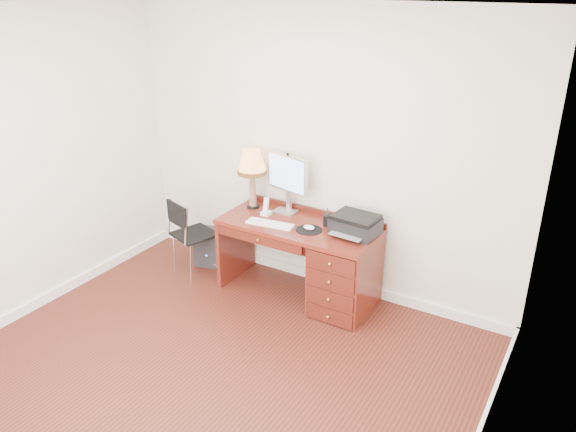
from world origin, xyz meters
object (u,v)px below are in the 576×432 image
Objects in this scene: printer at (356,225)px; leg_lamp at (252,166)px; phone at (266,210)px; desk at (329,264)px; monitor at (287,176)px; chair at (190,231)px; equipment_box at (212,247)px.

leg_lamp reaches higher than printer.
desk is at bearing -1.08° from phone.
monitor reaches higher than desk.
phone is 0.22× the size of chair.
equipment_box is (-0.87, -0.11, -0.93)m from monitor.
chair is (-0.89, -0.43, -0.61)m from monitor.
phone reaches higher than chair.
equipment_box is at bearing 176.21° from desk.
equipment_box is (-1.67, 0.02, -0.66)m from printer.
chair is 2.28× the size of equipment_box.
phone is 0.98m from equipment_box.
printer is 0.71× the size of leg_lamp.
monitor is 0.96× the size of leg_lamp.
printer and phone have the same top height.
leg_lamp is at bearing 172.53° from desk.
phone is (0.22, -0.10, -0.38)m from leg_lamp.
phone is 0.49× the size of equipment_box.
chair is at bearing -171.34° from desk.
phone is at bearing 36.38° from chair.
chair is 0.45m from equipment_box.
phone is (-0.12, -0.19, -0.31)m from monitor.
printer is at bearing 28.72° from chair.
monitor is 0.85m from printer.
chair is at bearing -147.83° from leg_lamp.
desk is 2.62× the size of monitor.
phone is 0.86m from chair.
monitor is at bearing 174.63° from printer.
printer is 2.37× the size of phone.
leg_lamp is (-1.13, 0.04, 0.35)m from printer.
equipment_box is at bearing 106.59° from chair.
chair is at bearing -161.49° from phone.
monitor is 1.16m from chair.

